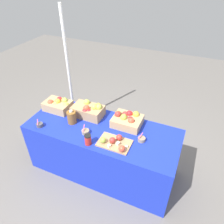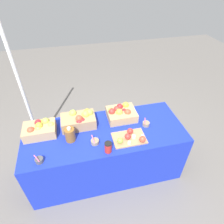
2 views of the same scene
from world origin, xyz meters
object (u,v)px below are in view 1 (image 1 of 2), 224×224
at_px(cider_jug, 72,117).
at_px(tent_pole, 69,72).
at_px(apple_crate_left, 58,105).
at_px(coffee_cup, 88,140).
at_px(sample_bowl_mid, 40,125).
at_px(apple_crate_right, 127,120).
at_px(sample_bowl_near, 142,139).
at_px(sample_bowl_far, 85,132).
at_px(cutting_board_front, 115,142).
at_px(apple_crate_middle, 89,110).

bearing_deg(cider_jug, tent_pole, 124.25).
bearing_deg(apple_crate_left, coffee_cup, -31.66).
relative_size(apple_crate_left, sample_bowl_mid, 3.95).
xyz_separation_m(apple_crate_right, sample_bowl_near, (0.26, -0.21, -0.05)).
xyz_separation_m(sample_bowl_far, coffee_cup, (0.12, -0.15, 0.04)).
bearing_deg(sample_bowl_mid, apple_crate_left, 90.40).
relative_size(apple_crate_left, apple_crate_right, 1.01).
height_order(sample_bowl_near, coffee_cup, coffee_cup).
height_order(sample_bowl_far, coffee_cup, coffee_cup).
relative_size(apple_crate_right, cider_jug, 1.89).
relative_size(cutting_board_front, sample_bowl_near, 3.99).
bearing_deg(apple_crate_middle, sample_bowl_near, -13.50).
xyz_separation_m(apple_crate_left, sample_bowl_far, (0.58, -0.29, -0.05)).
bearing_deg(tent_pole, sample_bowl_mid, -77.72).
distance_m(sample_bowl_far, tent_pole, 1.25).
bearing_deg(sample_bowl_near, coffee_cup, -151.65).
bearing_deg(coffee_cup, apple_crate_middle, 117.20).
bearing_deg(tent_pole, cutting_board_front, -38.59).
bearing_deg(sample_bowl_far, apple_crate_right, 41.88).
bearing_deg(sample_bowl_mid, apple_crate_middle, 44.46).
distance_m(apple_crate_middle, tent_pole, 0.92).
xyz_separation_m(cutting_board_front, coffee_cup, (-0.27, -0.11, 0.04)).
xyz_separation_m(apple_crate_right, sample_bowl_far, (-0.39, -0.35, -0.05)).
distance_m(cutting_board_front, coffee_cup, 0.30).
bearing_deg(apple_crate_right, cutting_board_front, -90.59).
distance_m(apple_crate_left, apple_crate_middle, 0.46).
bearing_deg(coffee_cup, sample_bowl_near, 28.35).
xyz_separation_m(coffee_cup, tent_pole, (-0.93, 1.07, 0.18)).
distance_m(apple_crate_right, sample_bowl_mid, 1.09).
bearing_deg(tent_pole, apple_crate_middle, -41.06).
bearing_deg(sample_bowl_mid, coffee_cup, -2.24).
relative_size(apple_crate_middle, sample_bowl_far, 3.85).
bearing_deg(cider_jug, coffee_cup, -34.57).
bearing_deg(cutting_board_front, cider_jug, 167.32).
relative_size(apple_crate_right, sample_bowl_far, 3.38).
height_order(sample_bowl_mid, cider_jug, cider_jug).
bearing_deg(apple_crate_middle, cider_jug, -120.84).
bearing_deg(cider_jug, sample_bowl_mid, -144.80).
bearing_deg(sample_bowl_mid, cider_jug, 35.20).
xyz_separation_m(apple_crate_middle, apple_crate_right, (0.52, 0.02, -0.01)).
distance_m(apple_crate_right, sample_bowl_near, 0.34).
relative_size(apple_crate_right, coffee_cup, 2.73).
distance_m(apple_crate_left, apple_crate_right, 0.98).
height_order(sample_bowl_near, sample_bowl_far, sample_bowl_far).
xyz_separation_m(apple_crate_right, tent_pole, (-1.20, 0.57, 0.17)).
relative_size(apple_crate_left, sample_bowl_far, 3.43).
height_order(apple_crate_right, cutting_board_front, apple_crate_right).
relative_size(sample_bowl_near, sample_bowl_far, 0.89).
distance_m(sample_bowl_mid, sample_bowl_far, 0.59).
xyz_separation_m(sample_bowl_mid, sample_bowl_far, (0.58, 0.12, -0.00)).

